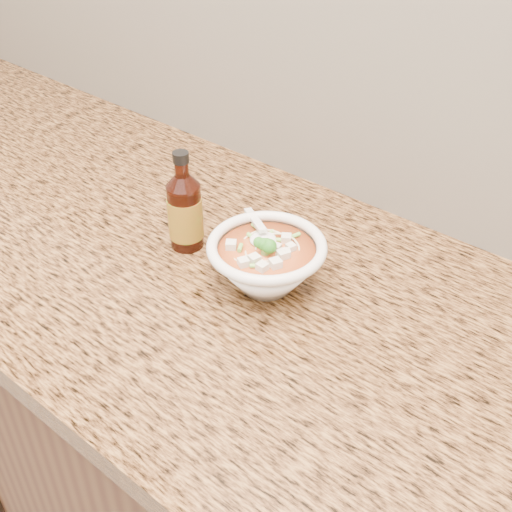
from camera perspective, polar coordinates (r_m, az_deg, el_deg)
The scene contains 4 objects.
cabinet at distance 1.28m, azimuth 2.90°, elevation -20.61°, with size 4.00×0.65×0.86m, color #341A0F.
counter_slab at distance 0.94m, azimuth 3.74°, elevation -5.59°, with size 4.00×0.68×0.04m, color olive.
soup_bowl at distance 0.94m, azimuth 0.93°, elevation -0.65°, with size 0.18×0.17×0.10m.
hot_sauce_bottle at distance 1.01m, azimuth -6.33°, elevation 3.92°, with size 0.07×0.07×0.17m.
Camera 1 is at (0.39, 1.10, 1.51)m, focal length 45.00 mm.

